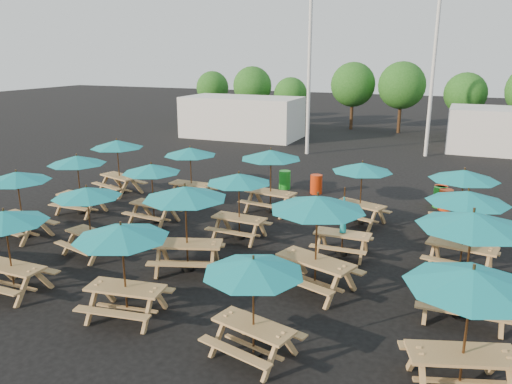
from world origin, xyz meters
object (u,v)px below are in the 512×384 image
at_px(picnic_unit_1, 17,180).
at_px(picnic_unit_19, 464,179).
at_px(picnic_unit_4, 5,221).
at_px(picnic_unit_6, 151,171).
at_px(picnic_unit_3, 117,147).
at_px(picnic_unit_13, 317,208).
at_px(picnic_unit_17, 472,226).
at_px(picnic_unit_5, 87,196).
at_px(picnic_unit_7, 190,154).
at_px(waste_bin_4, 440,197).
at_px(picnic_unit_10, 239,182).
at_px(picnic_unit_11, 271,158).
at_px(picnic_unit_18, 468,201).
at_px(waste_bin_3, 446,200).
at_px(waste_bin_0, 285,180).
at_px(picnic_unit_14, 343,228).
at_px(waste_bin_1, 316,184).
at_px(waste_bin_2, 440,196).
at_px(picnic_unit_8, 122,237).
at_px(picnic_unit_15, 362,170).
at_px(picnic_unit_2, 77,163).
at_px(picnic_unit_16, 472,285).
at_px(picnic_unit_12, 253,271).
at_px(picnic_unit_9, 185,197).

relative_size(picnic_unit_1, picnic_unit_19, 0.88).
xyz_separation_m(picnic_unit_4, picnic_unit_6, (0.19, 5.82, -0.03)).
height_order(picnic_unit_3, picnic_unit_13, picnic_unit_13).
distance_m(picnic_unit_17, picnic_unit_19, 5.32).
distance_m(picnic_unit_5, picnic_unit_7, 5.98).
height_order(picnic_unit_7, waste_bin_4, picnic_unit_7).
relative_size(picnic_unit_7, picnic_unit_17, 0.87).
bearing_deg(picnic_unit_10, picnic_unit_17, -17.91).
distance_m(picnic_unit_11, picnic_unit_18, 7.26).
bearing_deg(picnic_unit_1, waste_bin_3, 42.59).
distance_m(picnic_unit_18, waste_bin_0, 9.69).
xyz_separation_m(picnic_unit_14, waste_bin_0, (-4.05, 6.35, -0.45)).
height_order(waste_bin_1, waste_bin_3, same).
relative_size(picnic_unit_18, waste_bin_2, 3.10).
relative_size(picnic_unit_8, picnic_unit_18, 0.95).
height_order(picnic_unit_13, picnic_unit_15, picnic_unit_13).
xyz_separation_m(picnic_unit_1, picnic_unit_8, (6.18, -2.86, 0.02)).
distance_m(waste_bin_2, waste_bin_3, 0.56).
distance_m(picnic_unit_11, picnic_unit_15, 3.34).
xyz_separation_m(picnic_unit_7, picnic_unit_17, (10.20, -5.64, 0.28)).
bearing_deg(picnic_unit_5, picnic_unit_11, 74.47).
height_order(picnic_unit_4, picnic_unit_14, picnic_unit_4).
distance_m(picnic_unit_5, picnic_unit_18, 10.46).
relative_size(picnic_unit_1, picnic_unit_2, 1.07).
xyz_separation_m(picnic_unit_15, picnic_unit_17, (3.43, -5.50, 0.28)).
height_order(picnic_unit_16, waste_bin_0, picnic_unit_16).
relative_size(picnic_unit_11, waste_bin_3, 3.14).
height_order(picnic_unit_8, waste_bin_2, picnic_unit_8).
height_order(picnic_unit_12, picnic_unit_19, picnic_unit_19).
xyz_separation_m(picnic_unit_15, waste_bin_2, (2.46, 3.34, -1.50)).
height_order(picnic_unit_5, picnic_unit_18, picnic_unit_18).
bearing_deg(waste_bin_1, picnic_unit_1, -129.78).
xyz_separation_m(picnic_unit_6, picnic_unit_15, (6.64, 2.70, 0.06)).
bearing_deg(picnic_unit_9, picnic_unit_19, 19.99).
distance_m(picnic_unit_2, picnic_unit_14, 9.88).
relative_size(picnic_unit_15, waste_bin_0, 3.26).
distance_m(picnic_unit_3, picnic_unit_9, 8.67).
xyz_separation_m(picnic_unit_10, waste_bin_0, (-0.71, 6.30, -1.48)).
relative_size(picnic_unit_12, waste_bin_3, 2.97).
xyz_separation_m(picnic_unit_11, waste_bin_0, (-0.62, 3.31, -1.67)).
height_order(picnic_unit_16, picnic_unit_19, picnic_unit_16).
xyz_separation_m(picnic_unit_2, picnic_unit_19, (12.93, 2.65, 0.06)).
bearing_deg(waste_bin_1, picnic_unit_19, -30.51).
distance_m(picnic_unit_4, picnic_unit_6, 5.82).
bearing_deg(picnic_unit_18, picnic_unit_5, -153.83).
xyz_separation_m(picnic_unit_6, picnic_unit_14, (6.74, -0.30, -1.00)).
height_order(picnic_unit_14, waste_bin_3, picnic_unit_14).
bearing_deg(picnic_unit_2, waste_bin_4, 26.34).
distance_m(picnic_unit_4, picnic_unit_13, 7.48).
bearing_deg(picnic_unit_7, picnic_unit_16, -38.32).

